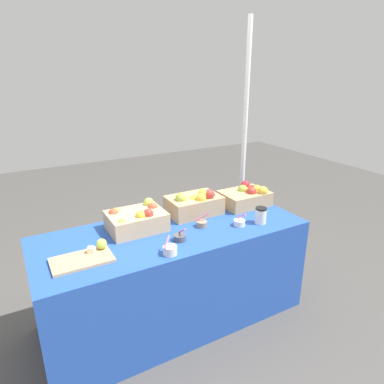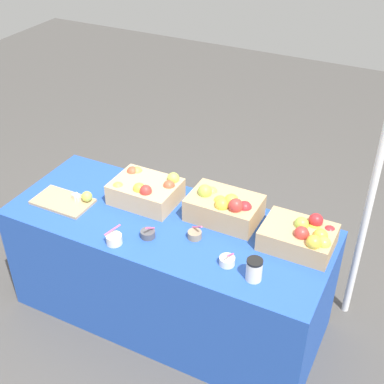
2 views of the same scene
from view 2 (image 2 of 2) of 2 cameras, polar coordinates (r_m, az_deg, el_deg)
ground_plane at (r=3.52m, az=-2.39°, el=-12.85°), size 10.00×10.00×0.00m
table at (r=3.26m, az=-2.54°, el=-8.42°), size 1.90×0.76×0.74m
apple_crate_left at (r=2.86m, az=11.84°, el=-4.71°), size 0.38×0.28×0.18m
apple_crate_middle at (r=3.00m, az=3.52°, el=-1.60°), size 0.41×0.27×0.21m
apple_crate_right at (r=3.16m, az=-5.07°, el=0.20°), size 0.39×0.29×0.18m
cutting_board_front at (r=3.25m, az=-13.38°, el=-0.90°), size 0.35×0.21×0.08m
sample_bowl_near at (r=2.91m, az=-4.81°, el=-4.53°), size 0.08×0.09×0.10m
sample_bowl_mid at (r=2.89m, az=0.30°, el=-4.63°), size 0.09×0.08×0.10m
sample_bowl_far at (r=2.73m, az=3.85°, el=-7.46°), size 0.08×0.09×0.10m
sample_bowl_extra at (r=2.88m, az=-8.46°, el=-5.08°), size 0.09×0.09×0.11m
coffee_cup at (r=2.64m, az=6.77°, el=-8.38°), size 0.08×0.08×0.12m
tent_pole at (r=3.00m, az=19.62°, el=2.97°), size 0.04×0.04×2.24m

